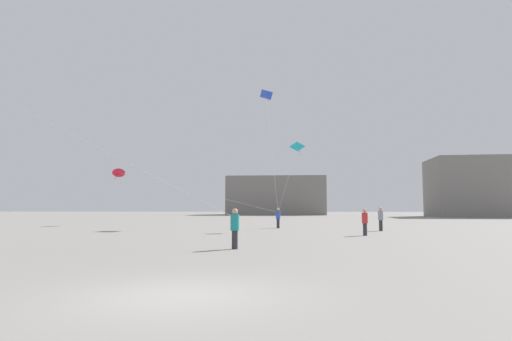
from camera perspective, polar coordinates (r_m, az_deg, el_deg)
ground_plane at (r=9.03m, az=-10.15°, el=-15.94°), size 300.00×300.00×0.00m
person_in_red at (r=27.56m, az=14.15°, el=-6.44°), size 0.36×0.36×1.65m
person_in_blue at (r=35.98m, az=2.93°, el=-6.14°), size 0.37×0.37×1.68m
person_in_teal at (r=18.28m, az=-2.81°, el=-7.41°), size 0.37×0.37×1.69m
person_in_grey at (r=33.11m, az=16.11°, el=-6.03°), size 0.38×0.38×1.73m
kite_crimson_diamond at (r=45.34m, az=-17.50°, el=-0.26°), size 16.91×6.69×4.39m
kite_cobalt_delta at (r=41.78m, az=1.43°, el=9.75°), size 1.97×5.34×11.50m
kite_cyan_delta at (r=33.83m, az=5.42°, el=2.91°), size 2.06×2.90×5.40m
building_left_hall at (r=98.67m, az=2.74°, el=-3.37°), size 21.66×13.34×8.49m
building_centre_hall at (r=86.13m, az=26.99°, el=-2.01°), size 15.88×12.65×10.40m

